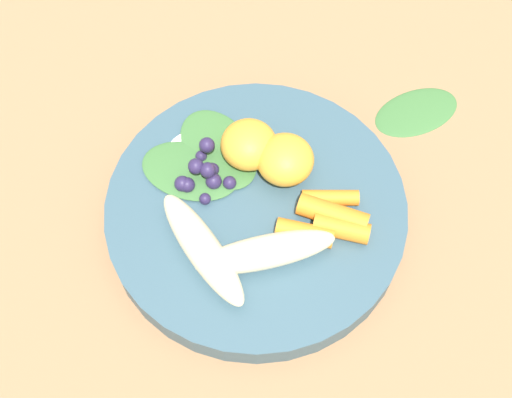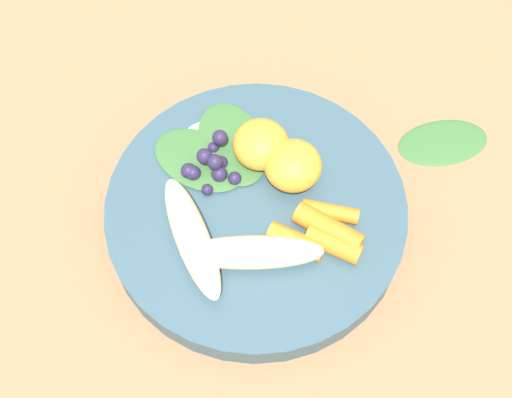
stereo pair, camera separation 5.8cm
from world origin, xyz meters
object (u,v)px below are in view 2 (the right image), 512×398
object	(u,v)px
orange_segment_near	(261,144)
bowl	(256,212)
banana_peeled_left	(252,252)
kale_leaf_stray	(443,141)
banana_peeled_right	(192,237)

from	to	relation	value
orange_segment_near	bowl	bearing A→B (deg)	-105.36
banana_peeled_left	orange_segment_near	size ratio (longest dim) A/B	2.35
bowl	banana_peeled_left	bearing A→B (deg)	-104.10
orange_segment_near	kale_leaf_stray	world-z (taller)	orange_segment_near
banana_peeled_left	kale_leaf_stray	bearing A→B (deg)	35.26
bowl	banana_peeled_right	world-z (taller)	banana_peeled_right
bowl	orange_segment_near	size ratio (longest dim) A/B	5.27
bowl	banana_peeled_left	xyz separation A→B (m)	(-0.01, -0.05, 0.03)
bowl	kale_leaf_stray	bearing A→B (deg)	14.04
banana_peeled_left	bowl	bearing A→B (deg)	85.50
bowl	banana_peeled_left	size ratio (longest dim) A/B	2.24
bowl	kale_leaf_stray	size ratio (longest dim) A/B	2.94
kale_leaf_stray	banana_peeled_right	bearing A→B (deg)	-165.77
banana_peeled_right	kale_leaf_stray	distance (m)	0.27
banana_peeled_right	orange_segment_near	world-z (taller)	orange_segment_near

